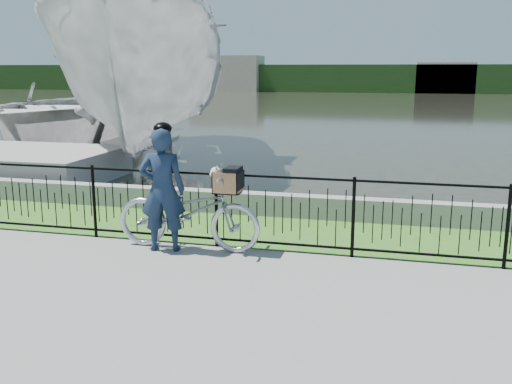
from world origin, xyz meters
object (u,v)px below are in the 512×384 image
(boat_near, at_px, (152,77))
(boat_far, at_px, (68,110))
(cyclist, at_px, (162,188))
(bicycle_rig, at_px, (189,211))

(boat_near, distance_m, boat_far, 6.58)
(cyclist, distance_m, boat_far, 15.19)
(bicycle_rig, relative_size, boat_near, 0.17)
(boat_near, xyz_separation_m, boat_far, (-5.22, 3.79, -1.31))
(bicycle_rig, distance_m, boat_near, 9.42)
(cyclist, bearing_deg, bicycle_rig, 22.53)
(bicycle_rig, height_order, cyclist, cyclist)
(bicycle_rig, height_order, boat_near, boat_near)
(cyclist, xyz_separation_m, boat_far, (-9.09, 12.17, 0.13))
(bicycle_rig, xyz_separation_m, boat_near, (-4.21, 8.23, 1.78))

